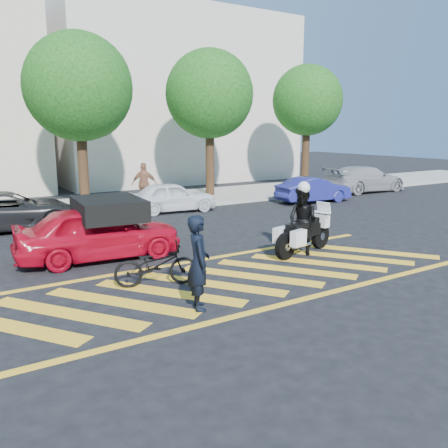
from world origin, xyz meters
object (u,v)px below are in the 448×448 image
parked_right (313,190)px  parked_far_right (365,179)px  police_motorcycle (303,233)px  red_convertible (99,232)px  parked_mid_right (172,197)px  parked_mid_left (9,211)px  officer_moto (303,221)px  officer_bike (199,263)px  bicycle (156,265)px

parked_right → parked_far_right: 5.23m
parked_far_right → police_motorcycle: bearing=126.6°
red_convertible → parked_mid_right: 7.60m
parked_mid_right → parked_mid_left: bearing=99.7°
officer_moto → parked_right: officer_moto is taller
officer_bike → red_convertible: officer_bike is taller
officer_bike → parked_right: (11.49, 9.08, -0.34)m
red_convertible → parked_mid_left: (-1.47, 5.41, -0.07)m
officer_bike → parked_right: 14.65m
bicycle → parked_far_right: size_ratio=0.37×
parked_right → red_convertible: bearing=115.7°
parked_mid_left → parked_far_right: bearing=-83.0°
officer_bike → red_convertible: 4.69m
officer_bike → parked_right: officer_bike is taller
officer_bike → parked_mid_left: size_ratio=0.39×
officer_moto → parked_far_right: (12.00, 8.28, -0.23)m
bicycle → parked_mid_right: 9.79m
red_convertible → officer_bike: bearing=-168.8°
parked_mid_left → parked_far_right: parked_far_right is taller
parked_mid_left → parked_far_right: size_ratio=0.98×
parked_right → parked_far_right: size_ratio=0.74×
parked_mid_left → parked_mid_right: parked_mid_left is taller
red_convertible → parked_far_right: bearing=-66.7°
bicycle → red_convertible: (-0.38, 2.91, 0.26)m
bicycle → parked_mid_right: bearing=-10.2°
officer_bike → officer_moto: size_ratio=0.99×
parked_right → parked_mid_right: bearing=85.1°
officer_moto → red_convertible: size_ratio=0.44×
bicycle → officer_moto: bearing=-67.8°
parked_mid_right → parked_far_right: (12.05, 0.00, 0.08)m
red_convertible → parked_far_right: (17.08, 5.70, -0.02)m
bicycle → red_convertible: bearing=25.5°
parked_mid_left → police_motorcycle: bearing=-134.5°
officer_bike → parked_mid_right: 11.30m
officer_bike → officer_moto: (4.56, 2.07, 0.01)m
officer_moto → red_convertible: officer_moto is taller
police_motorcycle → parked_right: size_ratio=0.67×
officer_bike → parked_mid_right: officer_bike is taller
parked_mid_right → officer_moto: bearing=-172.5°
officer_moto → officer_bike: bearing=-79.9°
parked_mid_right → parked_right: parked_mid_right is taller
bicycle → officer_moto: officer_moto is taller
parked_far_right → officer_moto: bearing=126.5°
police_motorcycle → parked_right: 9.85m
bicycle → parked_right: (11.63, 7.34, 0.12)m
parked_mid_left → officer_bike: bearing=-162.7°
red_convertible → parked_mid_right: bearing=-36.6°
red_convertible → officer_moto: bearing=-112.1°
bicycle → officer_moto: 4.73m
parked_mid_right → bicycle: bearing=158.8°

